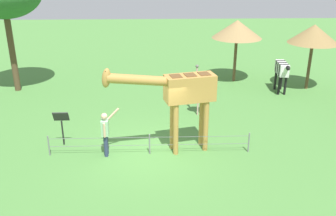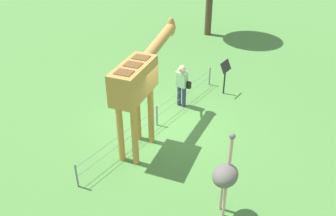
# 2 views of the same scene
# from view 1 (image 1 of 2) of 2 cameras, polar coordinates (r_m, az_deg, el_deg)

# --- Properties ---
(ground_plane) EXTENTS (60.00, 60.00, 0.00)m
(ground_plane) POSITION_cam_1_polar(r_m,az_deg,el_deg) (13.60, -2.76, -6.52)
(ground_plane) COLOR #4C843D
(giraffe) EXTENTS (3.83, 1.36, 3.26)m
(giraffe) POSITION_cam_1_polar(r_m,az_deg,el_deg) (12.76, 1.94, 2.37)
(giraffe) COLOR #BC8942
(giraffe) RESTS_ON ground_plane
(visitor) EXTENTS (0.63, 0.58, 1.70)m
(visitor) POSITION_cam_1_polar(r_m,az_deg,el_deg) (13.13, -9.44, -3.50)
(visitor) COLOR navy
(visitor) RESTS_ON ground_plane
(zebra) EXTENTS (0.51, 1.82, 1.66)m
(zebra) POSITION_cam_1_polar(r_m,az_deg,el_deg) (19.78, 16.86, 5.47)
(zebra) COLOR black
(zebra) RESTS_ON ground_plane
(ostrich) EXTENTS (0.70, 0.56, 2.25)m
(ostrich) POSITION_cam_1_polar(r_m,az_deg,el_deg) (16.28, 4.83, 2.90)
(ostrich) COLOR #CC9E93
(ostrich) RESTS_ON ground_plane
(shade_hut_far) EXTENTS (2.50, 2.50, 3.34)m
(shade_hut_far) POSITION_cam_1_polar(r_m,az_deg,el_deg) (20.44, 21.17, 10.37)
(shade_hut_far) COLOR brown
(shade_hut_far) RESTS_ON ground_plane
(shade_hut_aside) EXTENTS (2.65, 2.65, 3.35)m
(shade_hut_aside) POSITION_cam_1_polar(r_m,az_deg,el_deg) (20.68, 10.41, 11.62)
(shade_hut_aside) COLOR brown
(shade_hut_aside) RESTS_ON ground_plane
(info_sign) EXTENTS (0.56, 0.21, 1.32)m
(info_sign) POSITION_cam_1_polar(r_m,az_deg,el_deg) (14.15, -15.81, -1.92)
(info_sign) COLOR black
(info_sign) RESTS_ON ground_plane
(wire_fence) EXTENTS (7.05, 0.05, 0.75)m
(wire_fence) POSITION_cam_1_polar(r_m,az_deg,el_deg) (13.25, -2.80, -5.35)
(wire_fence) COLOR slate
(wire_fence) RESTS_ON ground_plane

